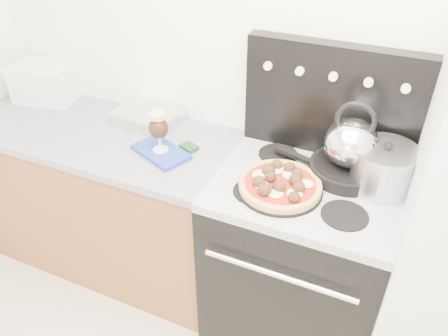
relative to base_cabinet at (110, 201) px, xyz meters
The scene contains 15 objects.
room_shell 1.59m from the base_cabinet, 41.46° to the right, with size 3.52×3.01×2.52m.
base_cabinet is the anchor object (origin of this frame).
countertop 0.45m from the base_cabinet, ahead, with size 1.48×0.63×0.04m, color gray.
stove_body 1.11m from the base_cabinet, ahead, with size 0.76×0.65×0.88m, color black.
cooktop 1.20m from the base_cabinet, ahead, with size 0.76×0.65×0.04m, color #ADADB2.
backguard 1.35m from the base_cabinet, 12.75° to the left, with size 0.76×0.08×0.50m, color black.
toaster_oven 0.76m from the base_cabinet, 158.56° to the left, with size 0.32×0.24×0.20m, color silver.
foil_sheet 0.57m from the base_cabinet, 40.48° to the left, with size 0.33×0.24×0.07m, color white.
oven_mitt 0.64m from the base_cabinet, ahead, with size 0.27×0.16×0.02m, color #2239A3.
beer_glass 0.73m from the base_cabinet, ahead, with size 0.09×0.09×0.20m, color black, non-canonical shape.
pizza_pan 1.13m from the base_cabinet, ahead, with size 0.35×0.35×0.01m, color black.
pizza 1.15m from the base_cabinet, ahead, with size 0.33×0.33×0.05m, color #E4B470, non-canonical shape.
skillet 1.34m from the base_cabinet, ahead, with size 0.31×0.31×0.06m, color black.
tea_kettle 1.41m from the base_cabinet, ahead, with size 0.22×0.22×0.24m, color white, non-canonical shape.
stock_pot 1.49m from the base_cabinet, ahead, with size 0.25×0.25×0.18m, color #B7B6C0.
Camera 1 is at (0.35, -0.29, 2.01)m, focal length 35.00 mm.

